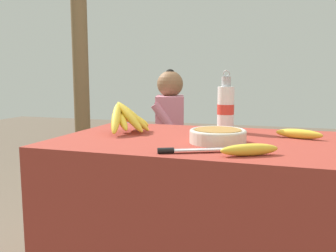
{
  "coord_description": "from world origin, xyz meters",
  "views": [
    {
      "loc": [
        0.3,
        -1.43,
        0.98
      ],
      "look_at": [
        -0.18,
        0.05,
        0.77
      ],
      "focal_mm": 38.0,
      "sensor_mm": 36.0,
      "label": 1
    }
  ],
  "objects_px": {
    "knife": "(184,150)",
    "support_post_near": "(80,38)",
    "serving_bowl": "(218,135)",
    "loose_banana_front": "(250,150)",
    "loose_banana_side": "(299,134)",
    "wooden_bench": "(205,166)",
    "banana_bunch_ripe": "(126,117)",
    "seated_vendor": "(164,129)",
    "banana_bunch_green": "(260,152)",
    "water_bottle": "(226,108)"
  },
  "relations": [
    {
      "from": "knife",
      "to": "support_post_near",
      "type": "relative_size",
      "value": 0.09
    },
    {
      "from": "serving_bowl",
      "to": "knife",
      "type": "relative_size",
      "value": 0.94
    },
    {
      "from": "loose_banana_front",
      "to": "knife",
      "type": "height_order",
      "value": "loose_banana_front"
    },
    {
      "from": "loose_banana_side",
      "to": "wooden_bench",
      "type": "xyz_separation_m",
      "value": [
        -0.6,
        0.99,
        -0.42
      ]
    },
    {
      "from": "banana_bunch_ripe",
      "to": "serving_bowl",
      "type": "height_order",
      "value": "banana_bunch_ripe"
    },
    {
      "from": "seated_vendor",
      "to": "loose_banana_front",
      "type": "bearing_deg",
      "value": 102.76
    },
    {
      "from": "knife",
      "to": "seated_vendor",
      "type": "height_order",
      "value": "seated_vendor"
    },
    {
      "from": "wooden_bench",
      "to": "banana_bunch_green",
      "type": "bearing_deg",
      "value": 0.26
    },
    {
      "from": "knife",
      "to": "banana_bunch_green",
      "type": "distance_m",
      "value": 1.45
    },
    {
      "from": "water_bottle",
      "to": "wooden_bench",
      "type": "xyz_separation_m",
      "value": [
        -0.28,
        0.89,
        -0.52
      ]
    },
    {
      "from": "loose_banana_front",
      "to": "seated_vendor",
      "type": "relative_size",
      "value": 0.19
    },
    {
      "from": "banana_bunch_green",
      "to": "banana_bunch_ripe",
      "type": "bearing_deg",
      "value": -117.16
    },
    {
      "from": "loose_banana_front",
      "to": "banana_bunch_green",
      "type": "xyz_separation_m",
      "value": [
        -0.04,
        1.39,
        -0.29
      ]
    },
    {
      "from": "knife",
      "to": "loose_banana_front",
      "type": "bearing_deg",
      "value": -18.69
    },
    {
      "from": "knife",
      "to": "wooden_bench",
      "type": "xyz_separation_m",
      "value": [
        -0.22,
        1.41,
        -0.41
      ]
    },
    {
      "from": "serving_bowl",
      "to": "water_bottle",
      "type": "height_order",
      "value": "water_bottle"
    },
    {
      "from": "loose_banana_front",
      "to": "loose_banana_side",
      "type": "height_order",
      "value": "same"
    },
    {
      "from": "seated_vendor",
      "to": "support_post_near",
      "type": "height_order",
      "value": "support_post_near"
    },
    {
      "from": "water_bottle",
      "to": "knife",
      "type": "xyz_separation_m",
      "value": [
        -0.06,
        -0.52,
        -0.1
      ]
    },
    {
      "from": "loose_banana_front",
      "to": "knife",
      "type": "distance_m",
      "value": 0.22
    },
    {
      "from": "loose_banana_front",
      "to": "serving_bowl",
      "type": "bearing_deg",
      "value": 125.08
    },
    {
      "from": "water_bottle",
      "to": "banana_bunch_green",
      "type": "bearing_deg",
      "value": 82.67
    },
    {
      "from": "banana_bunch_ripe",
      "to": "banana_bunch_green",
      "type": "xyz_separation_m",
      "value": [
        0.55,
        1.07,
        -0.34
      ]
    },
    {
      "from": "loose_banana_side",
      "to": "knife",
      "type": "bearing_deg",
      "value": -132.05
    },
    {
      "from": "loose_banana_side",
      "to": "support_post_near",
      "type": "height_order",
      "value": "support_post_near"
    },
    {
      "from": "banana_bunch_green",
      "to": "loose_banana_side",
      "type": "bearing_deg",
      "value": -78.22
    },
    {
      "from": "serving_bowl",
      "to": "knife",
      "type": "height_order",
      "value": "serving_bowl"
    },
    {
      "from": "wooden_bench",
      "to": "banana_bunch_green",
      "type": "height_order",
      "value": "banana_bunch_green"
    },
    {
      "from": "wooden_bench",
      "to": "banana_bunch_ripe",
      "type": "bearing_deg",
      "value": -98.0
    },
    {
      "from": "water_bottle",
      "to": "banana_bunch_green",
      "type": "xyz_separation_m",
      "value": [
        0.12,
        0.9,
        -0.38
      ]
    },
    {
      "from": "knife",
      "to": "support_post_near",
      "type": "height_order",
      "value": "support_post_near"
    },
    {
      "from": "support_post_near",
      "to": "loose_banana_side",
      "type": "bearing_deg",
      "value": -36.79
    },
    {
      "from": "knife",
      "to": "support_post_near",
      "type": "xyz_separation_m",
      "value": [
        -1.51,
        1.84,
        0.61
      ]
    },
    {
      "from": "loose_banana_side",
      "to": "banana_bunch_green",
      "type": "height_order",
      "value": "loose_banana_side"
    },
    {
      "from": "loose_banana_side",
      "to": "banana_bunch_green",
      "type": "bearing_deg",
      "value": 101.78
    },
    {
      "from": "seated_vendor",
      "to": "banana_bunch_green",
      "type": "relative_size",
      "value": 3.58
    },
    {
      "from": "loose_banana_side",
      "to": "water_bottle",
      "type": "bearing_deg",
      "value": 163.27
    },
    {
      "from": "banana_bunch_ripe",
      "to": "loose_banana_side",
      "type": "distance_m",
      "value": 0.76
    },
    {
      "from": "banana_bunch_ripe",
      "to": "seated_vendor",
      "type": "xyz_separation_m",
      "value": [
        -0.16,
        1.02,
        -0.2
      ]
    },
    {
      "from": "knife",
      "to": "support_post_near",
      "type": "bearing_deg",
      "value": 104.12
    },
    {
      "from": "loose_banana_front",
      "to": "support_post_near",
      "type": "height_order",
      "value": "support_post_near"
    },
    {
      "from": "loose_banana_front",
      "to": "water_bottle",
      "type": "bearing_deg",
      "value": 107.42
    },
    {
      "from": "banana_bunch_green",
      "to": "knife",
      "type": "bearing_deg",
      "value": -97.03
    },
    {
      "from": "loose_banana_side",
      "to": "seated_vendor",
      "type": "distance_m",
      "value": 1.32
    },
    {
      "from": "banana_bunch_ripe",
      "to": "water_bottle",
      "type": "distance_m",
      "value": 0.47
    },
    {
      "from": "water_bottle",
      "to": "loose_banana_front",
      "type": "height_order",
      "value": "water_bottle"
    },
    {
      "from": "wooden_bench",
      "to": "water_bottle",
      "type": "bearing_deg",
      "value": -72.49
    },
    {
      "from": "serving_bowl",
      "to": "support_post_near",
      "type": "distance_m",
      "value": 2.34
    },
    {
      "from": "knife",
      "to": "seated_vendor",
      "type": "distance_m",
      "value": 1.47
    },
    {
      "from": "seated_vendor",
      "to": "banana_bunch_ripe",
      "type": "bearing_deg",
      "value": 82.56
    }
  ]
}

